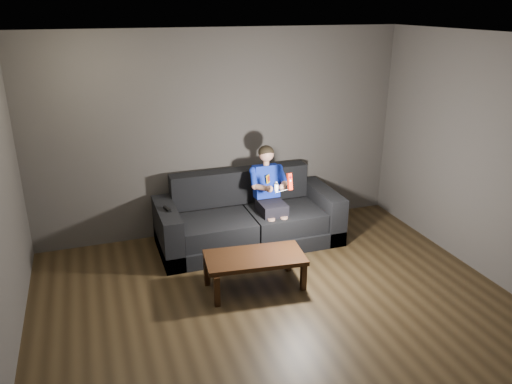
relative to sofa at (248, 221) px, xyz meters
name	(u,v)px	position (x,y,z in m)	size (l,w,h in m)	color
floor	(293,328)	(-0.17, -1.93, -0.30)	(5.00, 5.00, 0.00)	black
back_wall	(222,134)	(-0.17, 0.57, 1.05)	(5.00, 0.04, 2.70)	#3F3B37
ceiling	(302,40)	(-0.17, -1.93, 2.40)	(5.00, 5.00, 0.02)	white
sofa	(248,221)	(0.00, 0.00, 0.00)	(2.34, 1.01, 0.91)	black
child	(269,187)	(0.27, -0.06, 0.47)	(0.48, 0.59, 1.18)	black
wii_remote_red	(290,181)	(0.36, -0.52, 0.69)	(0.06, 0.08, 0.21)	red
nunchuk_white	(276,187)	(0.19, -0.51, 0.64)	(0.08, 0.09, 0.14)	silver
wii_remote_black	(167,209)	(-1.05, -0.09, 0.36)	(0.07, 0.16, 0.03)	black
coffee_table	(255,260)	(-0.28, -1.09, 0.04)	(1.13, 0.65, 0.39)	black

